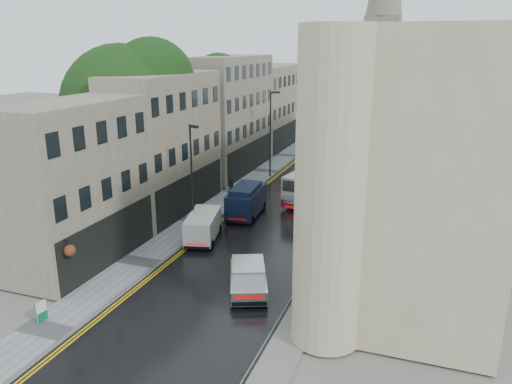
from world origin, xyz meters
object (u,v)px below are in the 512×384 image
Objects in this scene: pedestrian at (231,186)px; lamp_post_far at (270,135)px; lamp_post_near at (192,181)px; white_lorry at (342,158)px; tree_near at (125,127)px; tree_far at (200,115)px; estate_sign at (41,311)px; white_van at (186,234)px; silver_hatchback at (232,290)px; cream_bus at (294,187)px; navy_van at (228,206)px.

lamp_post_far is at bearing -78.50° from pedestrian.
lamp_post_far reaches higher than lamp_post_near.
white_lorry is 12.76m from pedestrian.
tree_near reaches higher than white_lorry.
tree_far is 11.86× the size of estate_sign.
white_lorry reaches higher than white_van.
lamp_post_near is at bearing 105.50° from silver_hatchback.
cream_bus is 1.32× the size of lamp_post_near.
white_van is at bearing -101.44° from navy_van.
white_lorry is 33.94m from estate_sign.
lamp_post_far reaches higher than white_van.
tree_far is 16.53m from navy_van.
cream_bus is at bearing -92.05° from white_lorry.
lamp_post_far is (-4.70, 7.61, 2.99)m from cream_bus.
tree_far is 14.79m from cream_bus.
pedestrian is at bearing -47.12° from tree_far.
cream_bus reaches higher than navy_van.
white_van is 3.83m from lamp_post_near.
tree_far is 21.18m from white_van.
tree_far is 18.40m from lamp_post_near.
tree_near is at bearing 117.54° from silver_hatchback.
white_lorry is (2.36, 9.75, 0.63)m from cream_bus.
tree_far reaches higher than cream_bus.
tree_far reaches higher than estate_sign.
white_lorry reaches higher than navy_van.
lamp_post_far reaches higher than estate_sign.
lamp_post_far is at bearing 60.42° from tree_near.
white_van is at bearing -107.30° from lamp_post_far.
pedestrian is (-2.39, 6.41, -0.38)m from navy_van.
lamp_post_far is at bearing 131.75° from cream_bus.
white_van is at bearing 118.55° from pedestrian.
cream_bus is 11.22m from lamp_post_near.
estate_sign is at bearing -70.50° from tree_near.
tree_near is at bearing -138.29° from lamp_post_far.
silver_hatchback is 12.86m from navy_van.
navy_van is 16.93m from estate_sign.
white_lorry is at bearing -1.82° from lamp_post_far.
pedestrian is at bearing 105.90° from navy_van.
lamp_post_far reaches higher than cream_bus.
white_van is 0.55× the size of lamp_post_near.
white_lorry is at bearing 11.20° from tree_far.
white_lorry is 7.47× the size of estate_sign.
tree_near is 10.59m from navy_van.
silver_hatchback is 2.62× the size of pedestrian.
silver_hatchback is 9.54m from estate_sign.
white_lorry is (14.86, 15.88, -4.87)m from tree_near.
navy_van is at bearing -109.05° from cream_bus.
silver_hatchback is at bearing 38.91° from estate_sign.
pedestrian is (6.59, 6.22, -5.98)m from tree_near.
tree_near is 1.11× the size of tree_far.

